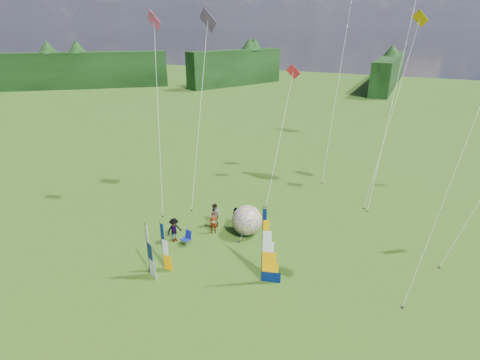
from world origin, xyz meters
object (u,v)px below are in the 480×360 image
at_px(spectator_b, 215,215).
at_px(bol_inflatable, 247,220).
at_px(spectator_c, 174,230).
at_px(side_banner_far, 148,250).
at_px(camp_chair, 186,238).
at_px(kite_whale, 400,68).
at_px(side_banner_left, 162,246).
at_px(feather_banner_main, 262,246).
at_px(spectator_a, 213,223).
at_px(spectator_d, 236,218).

bearing_deg(spectator_b, bol_inflatable, 7.45).
xyz_separation_m(spectator_b, spectator_c, (-1.52, -3.15, -0.02)).
relative_size(side_banner_far, bol_inflatable, 1.56).
xyz_separation_m(spectator_b, camp_chair, (-0.54, -3.22, -0.39)).
height_order(bol_inflatable, kite_whale, kite_whale).
relative_size(side_banner_far, spectator_c, 1.92).
relative_size(side_banner_left, spectator_b, 1.76).
distance_m(feather_banner_main, spectator_a, 6.69).
bearing_deg(spectator_a, kite_whale, 28.60).
bearing_deg(spectator_a, feather_banner_main, -60.46).
height_order(spectator_c, spectator_d, spectator_c).
distance_m(spectator_a, spectator_d, 1.78).
xyz_separation_m(feather_banner_main, kite_whale, (4.84, 17.85, 8.45)).
height_order(side_banner_far, spectator_a, side_banner_far).
xyz_separation_m(feather_banner_main, spectator_c, (-7.24, 1.50, -1.52)).
bearing_deg(kite_whale, side_banner_far, -106.76).
bearing_deg(spectator_d, side_banner_far, 113.75).
bearing_deg(spectator_b, feather_banner_main, -31.38).
bearing_deg(spectator_d, side_banner_left, 115.22).
height_order(feather_banner_main, bol_inflatable, feather_banner_main).
relative_size(spectator_c, kite_whale, 0.08).
distance_m(side_banner_left, side_banner_far, 0.93).
bearing_deg(side_banner_far, bol_inflatable, 88.67).
bearing_deg(side_banner_far, side_banner_left, 86.91).
relative_size(spectator_c, spectator_d, 1.08).
bearing_deg(spectator_d, spectator_a, 91.42).
bearing_deg(feather_banner_main, spectator_a, 129.48).
relative_size(side_banner_left, spectator_a, 2.01).
relative_size(camp_chair, kite_whale, 0.05).
bearing_deg(kite_whale, spectator_d, -112.75).
bearing_deg(side_banner_left, spectator_a, 88.82).
relative_size(side_banner_far, camp_chair, 3.27).
bearing_deg(spectator_a, side_banner_left, -123.37).
height_order(feather_banner_main, spectator_a, feather_banner_main).
relative_size(feather_banner_main, spectator_c, 2.70).
relative_size(spectator_a, spectator_c, 0.89).
bearing_deg(side_banner_left, spectator_d, 80.93).
xyz_separation_m(spectator_a, kite_whale, (10.17, 14.15, 10.07)).
distance_m(bol_inflatable, spectator_a, 2.47).
height_order(side_banner_far, camp_chair, side_banner_far).
distance_m(side_banner_left, spectator_d, 6.84).
bearing_deg(side_banner_far, spectator_b, 108.70).
height_order(camp_chair, kite_whale, kite_whale).
xyz_separation_m(bol_inflatable, spectator_a, (-2.26, -0.94, -0.31)).
distance_m(bol_inflatable, spectator_c, 5.23).
bearing_deg(kite_whale, spectator_c, -113.92).
distance_m(feather_banner_main, spectator_c, 7.55).
height_order(bol_inflatable, spectator_d, bol_inflatable).
xyz_separation_m(spectator_a, spectator_b, (-0.39, 0.95, 0.11)).
height_order(side_banner_far, spectator_d, side_banner_far).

